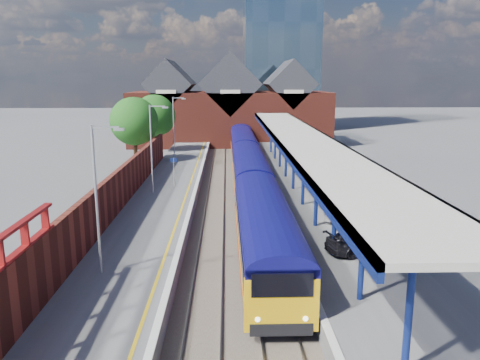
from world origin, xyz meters
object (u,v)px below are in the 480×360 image
(lamp_post_b, at_px, (99,191))
(lamp_post_c, at_px, (153,143))
(train, at_px, (246,155))
(platform_sign, at_px, (174,167))
(parked_car_silver, at_px, (361,212))
(lamp_post_d, at_px, (175,124))
(parked_car_dark, at_px, (365,241))
(parked_car_blue, at_px, (369,213))

(lamp_post_b, height_order, lamp_post_c, same)
(lamp_post_b, bearing_deg, train, 74.28)
(platform_sign, distance_m, parked_car_silver, 16.81)
(lamp_post_d, height_order, parked_car_silver, lamp_post_d)
(platform_sign, relative_size, parked_car_dark, 0.58)
(lamp_post_d, xyz_separation_m, platform_sign, (1.36, -14.00, -2.30))
(lamp_post_b, xyz_separation_m, parked_car_dark, (13.11, 2.35, -3.37))
(train, bearing_deg, lamp_post_d, 152.47)
(lamp_post_c, height_order, parked_car_dark, lamp_post_c)
(lamp_post_d, distance_m, parked_car_silver, 28.69)
(parked_car_silver, height_order, parked_car_dark, parked_car_silver)
(lamp_post_b, bearing_deg, lamp_post_c, 90.00)
(train, relative_size, lamp_post_c, 9.42)
(lamp_post_c, bearing_deg, lamp_post_b, -90.00)
(lamp_post_b, distance_m, lamp_post_d, 32.00)
(platform_sign, bearing_deg, parked_car_blue, -38.16)
(parked_car_silver, relative_size, parked_car_blue, 1.02)
(train, height_order, platform_sign, platform_sign)
(lamp_post_b, distance_m, parked_car_dark, 13.74)
(lamp_post_c, relative_size, parked_car_silver, 1.50)
(parked_car_silver, distance_m, parked_car_blue, 0.53)
(lamp_post_d, bearing_deg, parked_car_silver, -59.76)
(train, height_order, lamp_post_d, lamp_post_d)
(train, relative_size, platform_sign, 26.36)
(parked_car_silver, relative_size, parked_car_dark, 1.09)
(platform_sign, bearing_deg, lamp_post_c, -124.26)
(train, xyz_separation_m, lamp_post_b, (-7.86, -27.91, 2.87))
(parked_car_dark, bearing_deg, train, -5.76)
(train, height_order, parked_car_dark, train)
(lamp_post_c, relative_size, parked_car_blue, 1.54)
(lamp_post_d, distance_m, platform_sign, 14.25)
(train, relative_size, lamp_post_d, 9.42)
(lamp_post_b, distance_m, lamp_post_c, 16.00)
(train, distance_m, lamp_post_b, 29.13)
(lamp_post_d, bearing_deg, parked_car_blue, -58.87)
(lamp_post_c, bearing_deg, parked_car_dark, -46.15)
(lamp_post_c, xyz_separation_m, parked_car_blue, (14.86, -8.61, -3.36))
(lamp_post_b, height_order, parked_car_blue, lamp_post_b)
(platform_sign, xyz_separation_m, parked_car_silver, (12.99, -10.63, -0.92))
(train, xyz_separation_m, lamp_post_c, (-7.86, -11.91, 2.87))
(parked_car_dark, height_order, parked_car_blue, parked_car_blue)
(lamp_post_b, xyz_separation_m, parked_car_blue, (14.86, 7.39, -3.36))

